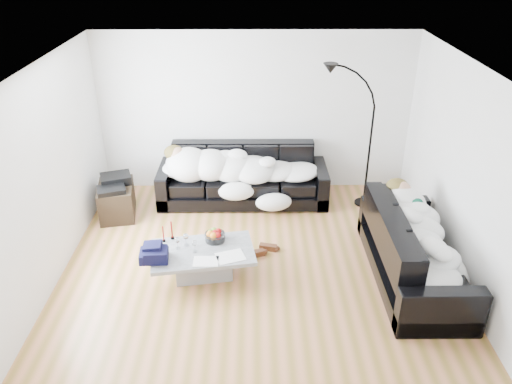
{
  "coord_description": "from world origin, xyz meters",
  "views": [
    {
      "loc": [
        -0.04,
        -5.42,
        3.93
      ],
      "look_at": [
        0.0,
        0.3,
        0.9
      ],
      "focal_mm": 35.0,
      "sensor_mm": 36.0,
      "label": 1
    }
  ],
  "objects_px": {
    "wine_glass_c": "(195,246)",
    "floor_lamp": "(370,146)",
    "sofa_back": "(243,175)",
    "sofa_right": "(415,247)",
    "sleeper_back": "(243,165)",
    "fruit_bowl": "(215,235)",
    "candle_left": "(163,234)",
    "stereo": "(114,182)",
    "wine_glass_a": "(186,240)",
    "candle_right": "(172,230)",
    "coffee_table": "(203,262)",
    "shoes": "(262,250)",
    "av_cabinet": "(117,200)",
    "sleeper_right": "(418,233)",
    "wine_glass_b": "(177,243)"
  },
  "relations": [
    {
      "from": "sleeper_right",
      "to": "av_cabinet",
      "type": "height_order",
      "value": "sleeper_right"
    },
    {
      "from": "wine_glass_c",
      "to": "sleeper_right",
      "type": "bearing_deg",
      "value": -0.78
    },
    {
      "from": "sleeper_back",
      "to": "stereo",
      "type": "distance_m",
      "value": 1.97
    },
    {
      "from": "sofa_back",
      "to": "wine_glass_b",
      "type": "relative_size",
      "value": 17.06
    },
    {
      "from": "candle_left",
      "to": "floor_lamp",
      "type": "relative_size",
      "value": 0.11
    },
    {
      "from": "coffee_table",
      "to": "wine_glass_b",
      "type": "bearing_deg",
      "value": 171.59
    },
    {
      "from": "coffee_table",
      "to": "candle_right",
      "type": "distance_m",
      "value": 0.58
    },
    {
      "from": "wine_glass_c",
      "to": "floor_lamp",
      "type": "bearing_deg",
      "value": 36.9
    },
    {
      "from": "shoes",
      "to": "stereo",
      "type": "height_order",
      "value": "stereo"
    },
    {
      "from": "wine_glass_c",
      "to": "candle_right",
      "type": "xyz_separation_m",
      "value": [
        -0.32,
        0.3,
        0.04
      ]
    },
    {
      "from": "sleeper_right",
      "to": "wine_glass_a",
      "type": "height_order",
      "value": "sleeper_right"
    },
    {
      "from": "sofa_right",
      "to": "floor_lamp",
      "type": "xyz_separation_m",
      "value": [
        -0.22,
        1.92,
        0.55
      ]
    },
    {
      "from": "wine_glass_c",
      "to": "shoes",
      "type": "xyz_separation_m",
      "value": [
        0.84,
        0.5,
        -0.41
      ]
    },
    {
      "from": "sofa_right",
      "to": "wine_glass_c",
      "type": "xyz_separation_m",
      "value": [
        -2.72,
        0.04,
        0.01
      ]
    },
    {
      "from": "sofa_right",
      "to": "coffee_table",
      "type": "relative_size",
      "value": 1.74
    },
    {
      "from": "sofa_back",
      "to": "av_cabinet",
      "type": "bearing_deg",
      "value": -166.22
    },
    {
      "from": "floor_lamp",
      "to": "sofa_back",
      "type": "bearing_deg",
      "value": -179.33
    },
    {
      "from": "sofa_back",
      "to": "coffee_table",
      "type": "distance_m",
      "value": 2.07
    },
    {
      "from": "candle_left",
      "to": "sofa_right",
      "type": "bearing_deg",
      "value": -4.9
    },
    {
      "from": "shoes",
      "to": "av_cabinet",
      "type": "height_order",
      "value": "av_cabinet"
    },
    {
      "from": "sleeper_back",
      "to": "fruit_bowl",
      "type": "bearing_deg",
      "value": -100.87
    },
    {
      "from": "sleeper_right",
      "to": "stereo",
      "type": "distance_m",
      "value": 4.38
    },
    {
      "from": "sofa_back",
      "to": "sofa_right",
      "type": "xyz_separation_m",
      "value": [
        2.16,
        -2.06,
        0.01
      ]
    },
    {
      "from": "coffee_table",
      "to": "candle_left",
      "type": "bearing_deg",
      "value": 158.35
    },
    {
      "from": "shoes",
      "to": "wine_glass_c",
      "type": "bearing_deg",
      "value": -158.03
    },
    {
      "from": "fruit_bowl",
      "to": "wine_glass_a",
      "type": "bearing_deg",
      "value": -163.16
    },
    {
      "from": "coffee_table",
      "to": "candle_left",
      "type": "xyz_separation_m",
      "value": [
        -0.51,
        0.2,
        0.3
      ]
    },
    {
      "from": "wine_glass_a",
      "to": "candle_right",
      "type": "distance_m",
      "value": 0.25
    },
    {
      "from": "candle_left",
      "to": "stereo",
      "type": "distance_m",
      "value": 1.62
    },
    {
      "from": "sleeper_right",
      "to": "wine_glass_a",
      "type": "relative_size",
      "value": 11.28
    },
    {
      "from": "sofa_right",
      "to": "sleeper_back",
      "type": "bearing_deg",
      "value": 47.02
    },
    {
      "from": "sleeper_right",
      "to": "av_cabinet",
      "type": "xyz_separation_m",
      "value": [
        -4.08,
        1.59,
        -0.4
      ]
    },
    {
      "from": "av_cabinet",
      "to": "floor_lamp",
      "type": "distance_m",
      "value": 3.95
    },
    {
      "from": "sleeper_back",
      "to": "av_cabinet",
      "type": "relative_size",
      "value": 3.1
    },
    {
      "from": "sleeper_right",
      "to": "av_cabinet",
      "type": "relative_size",
      "value": 2.59
    },
    {
      "from": "wine_glass_c",
      "to": "sleeper_back",
      "type": "bearing_deg",
      "value": 74.1
    },
    {
      "from": "fruit_bowl",
      "to": "candle_right",
      "type": "distance_m",
      "value": 0.56
    },
    {
      "from": "sleeper_right",
      "to": "wine_glass_b",
      "type": "xyz_separation_m",
      "value": [
        -2.95,
        0.11,
        -0.2
      ]
    },
    {
      "from": "wine_glass_a",
      "to": "floor_lamp",
      "type": "distance_m",
      "value": 3.2
    },
    {
      "from": "wine_glass_a",
      "to": "candle_right",
      "type": "xyz_separation_m",
      "value": [
        -0.2,
        0.15,
        0.04
      ]
    },
    {
      "from": "wine_glass_c",
      "to": "stereo",
      "type": "height_order",
      "value": "stereo"
    },
    {
      "from": "wine_glass_c",
      "to": "shoes",
      "type": "height_order",
      "value": "wine_glass_c"
    },
    {
      "from": "sofa_back",
      "to": "wine_glass_a",
      "type": "distance_m",
      "value": 2.0
    },
    {
      "from": "sofa_back",
      "to": "coffee_table",
      "type": "height_order",
      "value": "sofa_back"
    },
    {
      "from": "wine_glass_a",
      "to": "av_cabinet",
      "type": "distance_m",
      "value": 1.88
    },
    {
      "from": "fruit_bowl",
      "to": "candle_right",
      "type": "height_order",
      "value": "candle_right"
    },
    {
      "from": "sleeper_back",
      "to": "shoes",
      "type": "height_order",
      "value": "sleeper_back"
    },
    {
      "from": "fruit_bowl",
      "to": "sleeper_back",
      "type": "bearing_deg",
      "value": 79.13
    },
    {
      "from": "sofa_back",
      "to": "candle_right",
      "type": "relative_size",
      "value": 10.53
    },
    {
      "from": "wine_glass_a",
      "to": "av_cabinet",
      "type": "xyz_separation_m",
      "value": [
        -1.23,
        1.41,
        -0.2
      ]
    }
  ]
}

